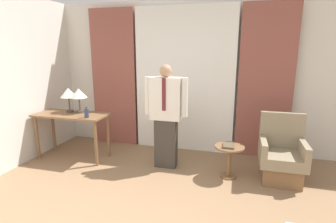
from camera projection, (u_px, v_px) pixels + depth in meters
wall_back at (185, 77)px, 4.81m from camera, size 10.00×0.06×2.70m
curtain_sheer_center at (184, 81)px, 4.70m from camera, size 1.80×0.06×2.58m
curtain_drape_left at (114, 79)px, 5.05m from camera, size 0.88×0.06×2.58m
curtain_drape_right at (265, 83)px, 4.35m from camera, size 0.88×0.06×2.58m
desk at (72, 121)px, 4.45m from camera, size 1.24×0.53×0.78m
table_lamp_left at (68, 94)px, 4.47m from camera, size 0.27×0.27×0.42m
table_lamp_right at (79, 94)px, 4.42m from camera, size 0.27×0.27×0.42m
bottle_near_edge at (87, 113)px, 4.16m from camera, size 0.07×0.07×0.17m
person at (166, 114)px, 4.04m from camera, size 0.68×0.22×1.62m
armchair at (281, 157)px, 3.73m from camera, size 0.60×0.60×0.95m
side_table at (229, 156)px, 3.80m from camera, size 0.42×0.42×0.48m
book at (229, 146)px, 3.74m from camera, size 0.16×0.22×0.03m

